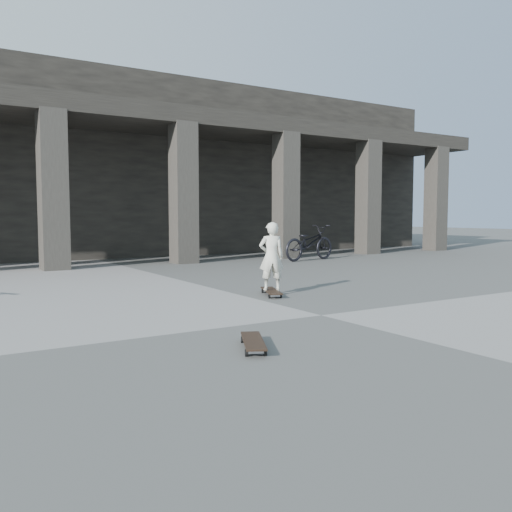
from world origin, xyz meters
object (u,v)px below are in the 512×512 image
skateboard_spare (253,342)px  child (271,256)px  bicycle (309,243)px  longboard (271,291)px

skateboard_spare → child: (2.23, 3.02, 0.60)m
bicycle → skateboard_spare: bearing=128.7°
skateboard_spare → child: 3.80m
longboard → child: child is taller
skateboard_spare → bicycle: (7.17, 8.41, 0.46)m
longboard → bicycle: size_ratio=0.46×
longboard → child: size_ratio=0.80×
longboard → bicycle: 7.33m
child → bicycle: 7.31m
bicycle → longboard: bearing=126.6°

